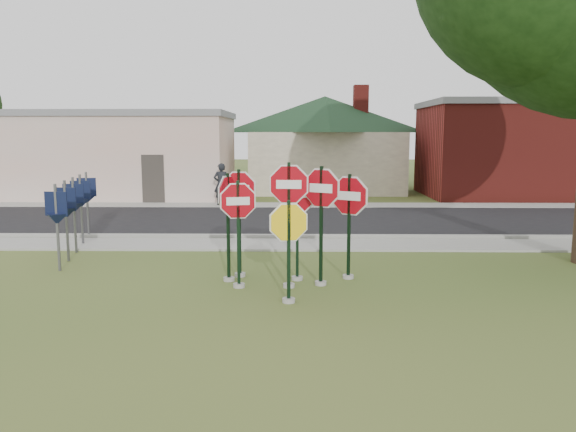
{
  "coord_description": "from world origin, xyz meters",
  "views": [
    {
      "loc": [
        0.43,
        -9.96,
        3.11
      ],
      "look_at": [
        0.24,
        2.0,
        1.36
      ],
      "focal_mm": 35.0,
      "sensor_mm": 36.0,
      "label": 1
    }
  ],
  "objects_px": {
    "pedestrian": "(221,184)",
    "stop_sign_center": "(289,207)",
    "stop_sign_left": "(238,221)",
    "stop_sign_yellow": "(289,241)"
  },
  "relations": [
    {
      "from": "pedestrian",
      "to": "stop_sign_center",
      "type": "bearing_deg",
      "value": 91.72
    },
    {
      "from": "stop_sign_center",
      "to": "stop_sign_left",
      "type": "distance_m",
      "value": 1.06
    },
    {
      "from": "stop_sign_yellow",
      "to": "stop_sign_left",
      "type": "height_order",
      "value": "stop_sign_left"
    },
    {
      "from": "stop_sign_center",
      "to": "stop_sign_left",
      "type": "relative_size",
      "value": 1.16
    },
    {
      "from": "stop_sign_yellow",
      "to": "pedestrian",
      "type": "relative_size",
      "value": 1.11
    },
    {
      "from": "stop_sign_center",
      "to": "stop_sign_yellow",
      "type": "relative_size",
      "value": 1.33
    },
    {
      "from": "stop_sign_center",
      "to": "stop_sign_left",
      "type": "bearing_deg",
      "value": -178.76
    },
    {
      "from": "stop_sign_yellow",
      "to": "stop_sign_left",
      "type": "xyz_separation_m",
      "value": [
        -1.03,
        1.02,
        0.21
      ]
    },
    {
      "from": "stop_sign_left",
      "to": "pedestrian",
      "type": "height_order",
      "value": "stop_sign_left"
    },
    {
      "from": "stop_sign_left",
      "to": "pedestrian",
      "type": "xyz_separation_m",
      "value": [
        -2.08,
        12.98,
        -0.41
      ]
    }
  ]
}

